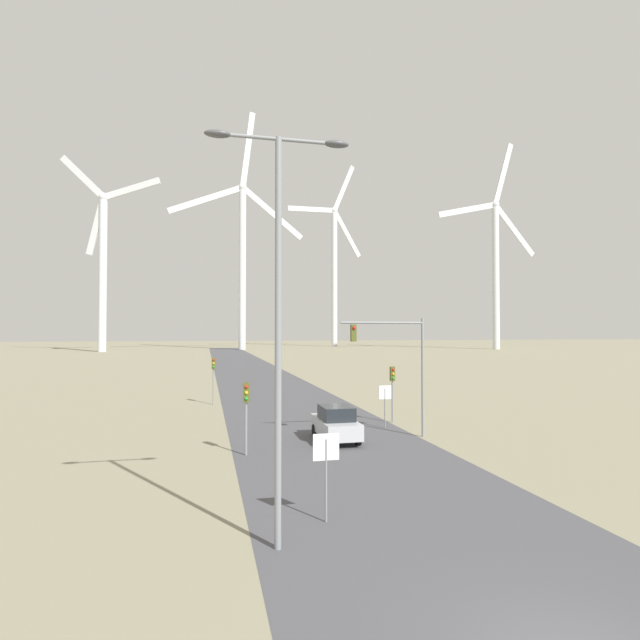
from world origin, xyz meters
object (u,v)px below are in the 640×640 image
(traffic_light_post_near_left, at_px, (246,402))
(wind_turbine_right, at_px, (334,263))
(streetlamp, at_px, (278,289))
(car_approaching, at_px, (336,423))
(stop_sign_near, at_px, (326,460))
(wind_turbine_center, at_px, (242,248))
(wind_turbine_left, at_px, (103,257))
(traffic_light_mast_overhead, at_px, (396,353))
(wind_turbine_far_right, at_px, (496,259))
(traffic_light_post_near_right, at_px, (392,381))
(traffic_light_post_mid_left, at_px, (213,370))
(stop_sign_far, at_px, (385,398))

(traffic_light_post_near_left, relative_size, wind_turbine_right, 0.05)
(streetlamp, distance_m, car_approaching, 14.33)
(stop_sign_near, bearing_deg, wind_turbine_center, 86.95)
(wind_turbine_left, xyz_separation_m, wind_turbine_right, (76.24, 34.53, 5.17))
(traffic_light_post_near_left, height_order, car_approaching, traffic_light_post_near_left)
(wind_turbine_left, relative_size, wind_turbine_center, 0.73)
(traffic_light_mast_overhead, distance_m, wind_turbine_far_right, 146.41)
(traffic_light_post_near_right, bearing_deg, traffic_light_post_near_left, -146.84)
(traffic_light_post_near_right, relative_size, wind_turbine_right, 0.05)
(stop_sign_near, height_order, wind_turbine_left, wind_turbine_left)
(wind_turbine_right, distance_m, wind_turbine_far_right, 59.30)
(traffic_light_post_near_right, bearing_deg, wind_turbine_right, 76.73)
(traffic_light_post_near_left, relative_size, traffic_light_post_near_right, 0.95)
(car_approaching, bearing_deg, wind_turbine_right, 75.44)
(wind_turbine_left, relative_size, wind_turbine_far_right, 0.82)
(traffic_light_post_near_right, xyz_separation_m, traffic_light_mast_overhead, (-1.50, -4.34, 2.00))
(stop_sign_near, height_order, wind_turbine_right, wind_turbine_right)
(streetlamp, bearing_deg, traffic_light_post_near_left, 90.18)
(traffic_light_post_near_left, xyz_separation_m, traffic_light_post_mid_left, (-1.23, 16.59, 0.24))
(stop_sign_near, bearing_deg, stop_sign_far, 62.97)
(traffic_light_post_near_left, relative_size, traffic_light_post_mid_left, 0.91)
(streetlamp, bearing_deg, traffic_light_mast_overhead, 56.25)
(traffic_light_post_near_left, distance_m, traffic_light_mast_overhead, 8.60)
(car_approaching, xyz_separation_m, wind_turbine_far_right, (84.94, 118.95, 28.31))
(streetlamp, distance_m, stop_sign_far, 17.90)
(stop_sign_near, height_order, stop_sign_far, stop_sign_near)
(traffic_light_post_mid_left, bearing_deg, car_approaching, -67.54)
(traffic_light_post_near_left, distance_m, wind_turbine_left, 132.27)
(car_approaching, bearing_deg, traffic_light_post_near_right, 41.67)
(streetlamp, bearing_deg, wind_turbine_right, 74.93)
(traffic_light_post_mid_left, bearing_deg, stop_sign_near, -83.38)
(wind_turbine_left, bearing_deg, wind_turbine_far_right, -2.65)
(car_approaching, bearing_deg, traffic_light_mast_overhead, -1.05)
(streetlamp, distance_m, traffic_light_post_near_left, 11.05)
(traffic_light_post_near_left, bearing_deg, streetlamp, -89.82)
(wind_turbine_center, bearing_deg, wind_turbine_far_right, -10.13)
(traffic_light_mast_overhead, bearing_deg, traffic_light_post_near_left, -166.55)
(streetlamp, relative_size, traffic_light_post_near_right, 3.13)
(stop_sign_near, distance_m, car_approaching, 11.12)
(traffic_light_post_near_right, bearing_deg, stop_sign_near, -117.93)
(traffic_light_post_mid_left, bearing_deg, streetlamp, -87.30)
(traffic_light_post_mid_left, xyz_separation_m, wind_turbine_left, (-28.89, 109.91, 23.95))
(streetlamp, xyz_separation_m, traffic_light_mast_overhead, (8.07, 12.08, -2.26))
(streetlamp, distance_m, wind_turbine_left, 141.33)
(traffic_light_post_near_right, distance_m, wind_turbine_right, 161.67)
(stop_sign_far, bearing_deg, wind_turbine_center, 89.63)
(car_approaching, distance_m, wind_turbine_right, 167.19)
(stop_sign_near, bearing_deg, wind_turbine_left, 103.25)
(traffic_light_post_near_right, height_order, wind_turbine_center, wind_turbine_center)
(traffic_light_mast_overhead, height_order, wind_turbine_far_right, wind_turbine_far_right)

